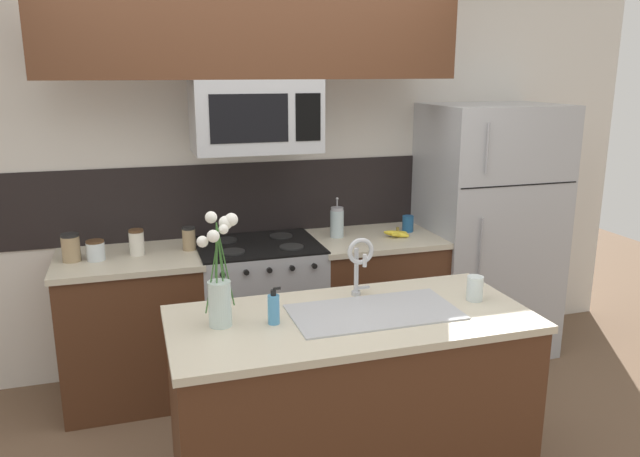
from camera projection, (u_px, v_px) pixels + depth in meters
name	position (u px, v px, depth m)	size (l,w,h in m)	color
ground_plane	(296.00, 455.00, 3.31)	(10.00, 10.00, 0.00)	brown
rear_partition	(289.00, 173.00, 4.26)	(5.20, 0.10, 2.60)	silver
splash_band	(247.00, 199.00, 4.16)	(3.21, 0.01, 0.48)	black
back_counter_left	(133.00, 328.00, 3.80)	(0.84, 0.65, 0.91)	#4C2B19
back_counter_right	(373.00, 300.00, 4.25)	(0.85, 0.65, 0.91)	#4C2B19
stove_range	(260.00, 312.00, 4.03)	(0.76, 0.64, 0.93)	#A8AAAF
microwave	(255.00, 116.00, 3.70)	(0.74, 0.40, 0.42)	#A8AAAF
upper_cabinet_band	(255.00, 25.00, 3.54)	(2.39, 0.34, 0.60)	#4C2B19
refrigerator	(486.00, 230.00, 4.41)	(0.89, 0.74, 1.76)	#A8AAAF
storage_jar_tall	(71.00, 248.00, 3.58)	(0.10, 0.10, 0.16)	#997F5B
storage_jar_medium	(96.00, 250.00, 3.61)	(0.10, 0.10, 0.12)	silver
storage_jar_short	(137.00, 242.00, 3.71)	(0.09, 0.09, 0.16)	silver
storage_jar_squat	(189.00, 238.00, 3.81)	(0.08, 0.08, 0.14)	#997F5B
banana_bunch	(398.00, 234.00, 4.12)	(0.19, 0.12, 0.08)	yellow
french_press	(337.00, 222.00, 4.10)	(0.09, 0.09, 0.27)	silver
coffee_tin	(408.00, 224.00, 4.25)	(0.08, 0.08, 0.11)	#1E5184
island_counter	(350.00, 406.00, 2.92)	(1.63, 0.76, 0.91)	#4C2B19
kitchen_sink	(374.00, 327.00, 2.86)	(0.76, 0.40, 0.16)	#ADAFB5
sink_faucet	(360.00, 259.00, 2.97)	(0.14, 0.14, 0.31)	#B7BABF
dish_soap_bottle	(274.00, 309.00, 2.70)	(0.06, 0.05, 0.16)	#4C93C6
drinking_glass	(475.00, 288.00, 2.98)	(0.08, 0.08, 0.12)	silver
flower_vase	(220.00, 286.00, 2.66)	(0.18, 0.16, 0.49)	silver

